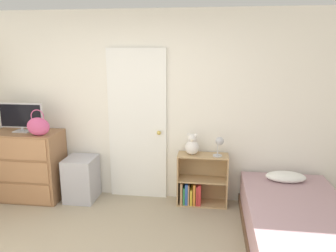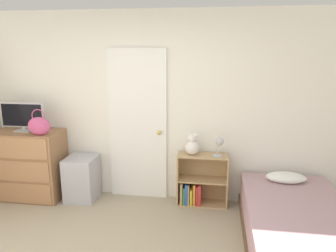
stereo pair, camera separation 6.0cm
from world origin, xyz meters
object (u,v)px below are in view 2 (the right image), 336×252
(bookshelf, at_px, (198,185))
(desk_lamp, at_px, (219,143))
(bed, at_px, (297,227))
(teddy_bear, at_px, (192,146))
(tv, at_px, (22,116))
(dresser, at_px, (30,165))
(handbag, at_px, (39,126))
(storage_bin, at_px, (82,178))

(bookshelf, distance_m, desk_lamp, 0.66)
(bookshelf, relative_size, desk_lamp, 2.67)
(desk_lamp, distance_m, bed, 1.32)
(teddy_bear, bearing_deg, desk_lamp, -6.70)
(tv, distance_m, bookshelf, 2.55)
(teddy_bear, relative_size, bed, 0.14)
(dresser, relative_size, bookshelf, 1.37)
(teddy_bear, height_order, bed, teddy_bear)
(bookshelf, relative_size, teddy_bear, 2.45)
(bookshelf, xyz_separation_m, desk_lamp, (0.26, -0.05, 0.60))
(dresser, height_order, bed, dresser)
(desk_lamp, height_order, bed, desk_lamp)
(handbag, relative_size, bookshelf, 0.49)
(tv, distance_m, handbag, 0.38)
(handbag, bearing_deg, desk_lamp, 5.70)
(dresser, bearing_deg, tv, 161.79)
(storage_bin, bearing_deg, tv, -177.96)
(storage_bin, bearing_deg, desk_lamp, 1.18)
(bed, bearing_deg, dresser, 168.15)
(bookshelf, height_order, desk_lamp, desk_lamp)
(storage_bin, xyz_separation_m, bookshelf, (1.61, 0.08, -0.03))
(dresser, distance_m, handbag, 0.68)
(handbag, bearing_deg, bookshelf, 7.68)
(handbag, xyz_separation_m, bed, (3.15, -0.57, -0.85))
(tv, bearing_deg, desk_lamp, 1.43)
(handbag, xyz_separation_m, bookshelf, (2.06, 0.28, -0.80))
(desk_lamp, bearing_deg, tv, -178.57)
(teddy_bear, bearing_deg, tv, -177.32)
(bookshelf, bearing_deg, handbag, -172.32)
(storage_bin, relative_size, bookshelf, 0.87)
(bookshelf, distance_m, teddy_bear, 0.55)
(dresser, distance_m, teddy_bear, 2.29)
(handbag, relative_size, bed, 0.17)
(dresser, bearing_deg, storage_bin, 3.19)
(storage_bin, bearing_deg, bookshelf, 3.02)
(tv, xyz_separation_m, teddy_bear, (2.30, 0.11, -0.34))
(storage_bin, distance_m, desk_lamp, 1.95)
(handbag, distance_m, storage_bin, 0.92)
(handbag, distance_m, bed, 3.31)
(bookshelf, bearing_deg, desk_lamp, -10.19)
(dresser, relative_size, teddy_bear, 3.35)
(bookshelf, xyz_separation_m, teddy_bear, (-0.09, -0.01, 0.54))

